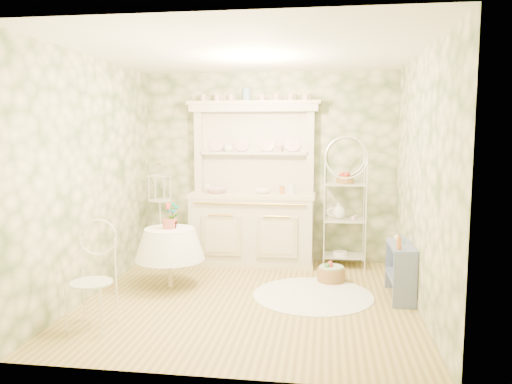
# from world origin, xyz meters

# --- Properties ---
(floor) EXTENTS (3.60, 3.60, 0.00)m
(floor) POSITION_xyz_m (0.00, 0.00, 0.00)
(floor) COLOR tan
(floor) RESTS_ON ground
(ceiling) EXTENTS (3.60, 3.60, 0.00)m
(ceiling) POSITION_xyz_m (0.00, 0.00, 2.70)
(ceiling) COLOR white
(ceiling) RESTS_ON floor
(wall_left) EXTENTS (3.60, 3.60, 0.00)m
(wall_left) POSITION_xyz_m (-1.80, 0.00, 1.35)
(wall_left) COLOR beige
(wall_left) RESTS_ON floor
(wall_right) EXTENTS (3.60, 3.60, 0.00)m
(wall_right) POSITION_xyz_m (1.80, 0.00, 1.35)
(wall_right) COLOR beige
(wall_right) RESTS_ON floor
(wall_back) EXTENTS (3.60, 3.60, 0.00)m
(wall_back) POSITION_xyz_m (0.00, 1.80, 1.35)
(wall_back) COLOR beige
(wall_back) RESTS_ON floor
(wall_front) EXTENTS (3.60, 3.60, 0.00)m
(wall_front) POSITION_xyz_m (0.00, -1.80, 1.35)
(wall_front) COLOR beige
(wall_front) RESTS_ON floor
(kitchen_dresser) EXTENTS (1.87, 0.61, 2.29)m
(kitchen_dresser) POSITION_xyz_m (-0.20, 1.52, 1.15)
(kitchen_dresser) COLOR silver
(kitchen_dresser) RESTS_ON floor
(bakers_rack) EXTENTS (0.60, 0.44, 1.89)m
(bakers_rack) POSITION_xyz_m (1.08, 1.57, 0.95)
(bakers_rack) COLOR white
(bakers_rack) RESTS_ON floor
(side_shelf) EXTENTS (0.29, 0.69, 0.58)m
(side_shelf) POSITION_xyz_m (1.67, 0.29, 0.29)
(side_shelf) COLOR slate
(side_shelf) RESTS_ON floor
(round_table) EXTENTS (0.72, 0.72, 0.77)m
(round_table) POSITION_xyz_m (-1.02, 0.33, 0.38)
(round_table) COLOR white
(round_table) RESTS_ON floor
(cafe_chair) EXTENTS (0.50, 0.50, 0.85)m
(cafe_chair) POSITION_xyz_m (-1.35, -1.03, 0.42)
(cafe_chair) COLOR white
(cafe_chair) RESTS_ON floor
(birdcage_stand) EXTENTS (0.37, 0.37, 1.40)m
(birdcage_stand) POSITION_xyz_m (-1.48, 1.34, 0.70)
(birdcage_stand) COLOR white
(birdcage_stand) RESTS_ON floor
(floor_basket) EXTENTS (0.36, 0.36, 0.20)m
(floor_basket) POSITION_xyz_m (0.91, 0.79, 0.10)
(floor_basket) COLOR olive
(floor_basket) RESTS_ON floor
(lace_rug) EXTENTS (1.74, 1.74, 0.01)m
(lace_rug) POSITION_xyz_m (0.70, 0.23, 0.01)
(lace_rug) COLOR white
(lace_rug) RESTS_ON floor
(bowl_floral) EXTENTS (0.37, 0.37, 0.07)m
(bowl_floral) POSITION_xyz_m (-0.69, 1.45, 1.02)
(bowl_floral) COLOR white
(bowl_floral) RESTS_ON kitchen_dresser
(bowl_white) EXTENTS (0.24, 0.24, 0.07)m
(bowl_white) POSITION_xyz_m (-0.05, 1.50, 1.02)
(bowl_white) COLOR white
(bowl_white) RESTS_ON kitchen_dresser
(cup_left) EXTENTS (0.14, 0.14, 0.09)m
(cup_left) POSITION_xyz_m (-0.57, 1.67, 1.61)
(cup_left) COLOR white
(cup_left) RESTS_ON kitchen_dresser
(cup_right) EXTENTS (0.11, 0.11, 0.10)m
(cup_right) POSITION_xyz_m (0.16, 1.68, 1.61)
(cup_right) COLOR white
(cup_right) RESTS_ON kitchen_dresser
(potted_geranium) EXTENTS (0.17, 0.12, 0.31)m
(potted_geranium) POSITION_xyz_m (-0.98, 0.33, 0.85)
(potted_geranium) COLOR #3F7238
(potted_geranium) RESTS_ON round_table
(bottle_amber) EXTENTS (0.08, 0.08, 0.17)m
(bottle_amber) POSITION_xyz_m (1.60, 0.05, 0.68)
(bottle_amber) COLOR #BB6E3A
(bottle_amber) RESTS_ON side_shelf
(bottle_blue) EXTENTS (0.06, 0.06, 0.11)m
(bottle_blue) POSITION_xyz_m (1.68, 0.34, 0.65)
(bottle_blue) COLOR #76A0C1
(bottle_blue) RESTS_ON side_shelf
(bottle_glass) EXTENTS (0.09, 0.09, 0.09)m
(bottle_glass) POSITION_xyz_m (1.64, 0.48, 0.65)
(bottle_glass) COLOR silver
(bottle_glass) RESTS_ON side_shelf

